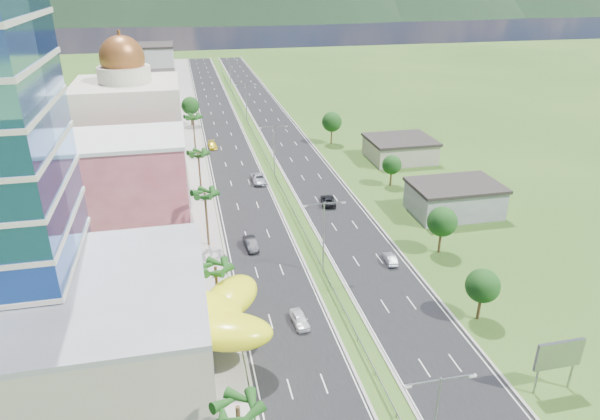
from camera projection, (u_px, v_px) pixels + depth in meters
ground at (343, 312)px, 67.96m from camera, size 500.00×500.00×0.00m
road_left at (222, 128)px, 146.60m from camera, size 11.00×260.00×0.04m
road_right at (276, 125)px, 149.56m from camera, size 11.00×260.00×0.04m
sidewalk_left at (187, 130)px, 144.70m from camera, size 7.00×260.00×0.12m
median_guardrail at (259, 144)px, 131.80m from camera, size 0.10×216.06×0.76m
streetlight_median_a at (435, 419)px, 42.94m from camera, size 6.04×0.25×11.00m
streetlight_median_b at (324, 230)px, 74.10m from camera, size 6.04×0.25×11.00m
streetlight_median_c at (274, 146)px, 109.71m from camera, size 6.04×0.25×11.00m
streetlight_median_d at (246, 99)px, 149.77m from camera, size 6.04×0.25×11.00m
streetlight_median_e at (230, 72)px, 189.83m from camera, size 6.04×0.25×11.00m
mall_podium at (58, 341)px, 54.04m from camera, size 30.00×24.00×11.00m
lime_canopy at (180, 318)px, 58.40m from camera, size 18.00×15.00×7.40m
pink_shophouse at (125, 185)px, 87.84m from camera, size 20.00×15.00×15.00m
domed_building at (131, 126)px, 106.73m from camera, size 20.00×20.00×28.70m
midrise_grey at (144, 112)px, 130.56m from camera, size 16.00×15.00×16.00m
midrise_beige at (148, 99)px, 150.77m from camera, size 16.00×15.00×13.00m
midrise_white at (150, 76)px, 170.22m from camera, size 16.00×15.00×18.00m
billboard at (559, 356)px, 53.49m from camera, size 5.20×0.35×6.20m
shed_near at (454, 200)px, 94.73m from camera, size 15.00×10.00×5.00m
shed_far at (400, 150)px, 121.96m from camera, size 14.00×12.00×4.40m
palm_tree_a at (238, 411)px, 42.02m from camera, size 3.60×3.60×9.10m
palm_tree_b at (216, 270)px, 63.78m from camera, size 3.60×3.60×8.10m
palm_tree_c at (205, 196)px, 81.00m from camera, size 3.60×3.60×9.60m
palm_tree_d at (198, 155)px, 101.87m from camera, size 3.60×3.60×8.60m
palm_tree_e at (193, 119)px, 123.81m from camera, size 3.60×3.60×9.40m
leafy_tree_lfar at (190, 106)px, 147.19m from camera, size 4.90×4.90×8.05m
leafy_tree_ra at (483, 286)px, 64.72m from camera, size 4.20×4.20×6.90m
leafy_tree_rb at (442, 222)px, 80.28m from camera, size 4.55×4.55×7.47m
leafy_tree_rc at (392, 165)px, 106.13m from camera, size 3.85×3.85×6.33m
leafy_tree_rd at (332, 122)px, 131.56m from camera, size 4.90×4.90×8.05m
mountain_ridge at (263, 18)px, 480.45m from camera, size 860.00×140.00×90.00m
car_white_near_left at (300, 319)px, 65.25m from camera, size 2.03×4.37×1.45m
car_dark_left at (251, 244)px, 83.16m from camera, size 2.08×4.97×1.60m
car_silver_mid_left at (259, 179)px, 108.94m from camera, size 2.82×5.97×1.65m
car_yellow_far_left at (212, 145)px, 130.30m from camera, size 2.28×5.00×1.42m
car_silver_right at (390, 259)px, 79.12m from camera, size 1.72×4.06×1.30m
car_dark_far_right at (328, 200)px, 98.94m from camera, size 3.33×5.72×1.50m
motorcycle at (237, 277)px, 74.65m from camera, size 0.66×1.81×1.14m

